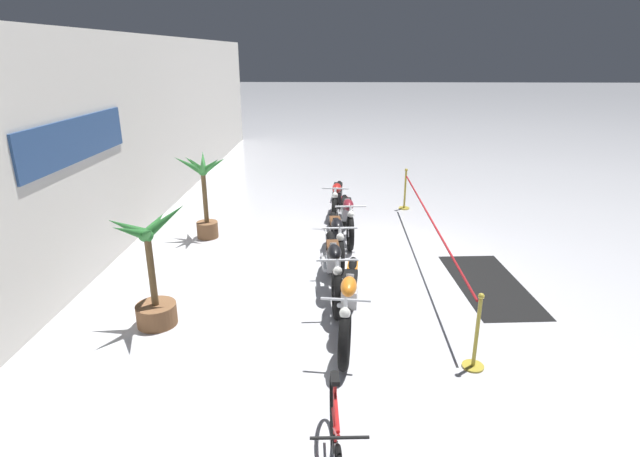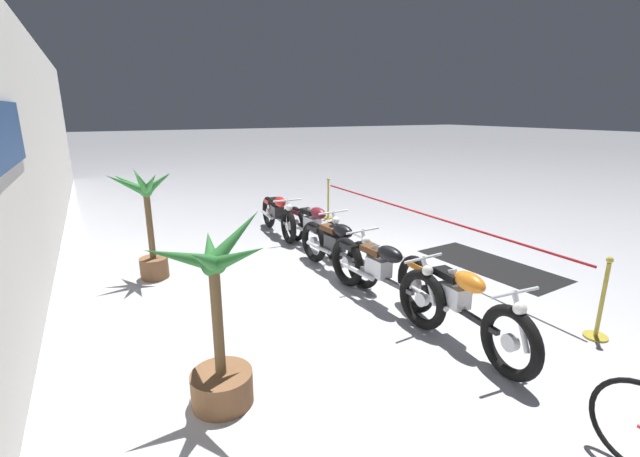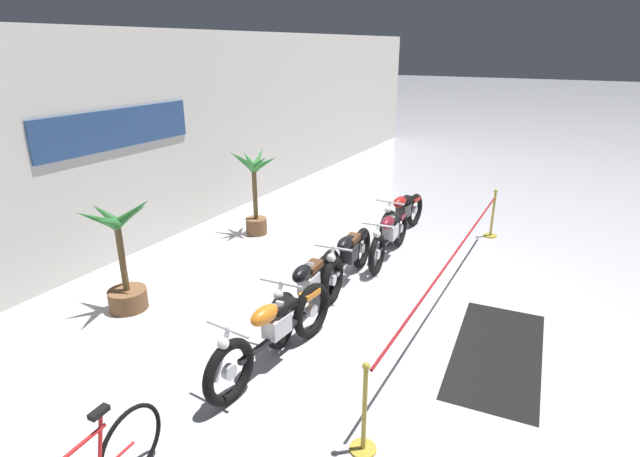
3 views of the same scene
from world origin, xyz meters
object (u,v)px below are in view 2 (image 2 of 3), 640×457
motorcycle_black_1 (381,273)px  stanchion_mid_left (328,205)px  potted_palm_right_of_row (219,333)px  motorcycle_orange_0 (457,303)px  potted_palm_left_of_row (148,219)px  motorcycle_maroon_3 (314,227)px  stanchion_far_left (466,239)px  motorcycle_red_4 (278,214)px  motorcycle_black_2 (337,247)px  floor_banner (490,265)px

motorcycle_black_1 → stanchion_mid_left: bearing=-20.5°
motorcycle_black_1 → potted_palm_right_of_row: potted_palm_right_of_row is taller
motorcycle_orange_0 → motorcycle_black_1: bearing=10.3°
potted_palm_left_of_row → potted_palm_right_of_row: size_ratio=1.00×
motorcycle_orange_0 → potted_palm_left_of_row: potted_palm_left_of_row is taller
motorcycle_maroon_3 → stanchion_far_left: stanchion_far_left is taller
stanchion_mid_left → motorcycle_red_4: bearing=115.3°
motorcycle_maroon_3 → motorcycle_red_4: bearing=9.2°
motorcycle_maroon_3 → potted_palm_right_of_row: 4.76m
motorcycle_black_2 → potted_palm_right_of_row: (-2.43, 2.65, 0.28)m
motorcycle_maroon_3 → floor_banner: motorcycle_maroon_3 is taller
stanchion_mid_left → motorcycle_black_1: bearing=159.5°
motorcycle_red_4 → motorcycle_orange_0: bearing=-178.3°
motorcycle_black_1 → stanchion_far_left: bearing=-84.8°
motorcycle_maroon_3 → potted_palm_left_of_row: (-0.08, 3.05, 0.54)m
floor_banner → motorcycle_black_1: bearing=94.1°
motorcycle_orange_0 → stanchion_mid_left: 6.29m
motorcycle_red_4 → stanchion_mid_left: 1.93m
potted_palm_right_of_row → stanchion_mid_left: (5.94, -4.41, -0.39)m
motorcycle_maroon_3 → potted_palm_right_of_row: size_ratio=1.19×
motorcycle_orange_0 → motorcycle_black_1: motorcycle_orange_0 is taller
stanchion_far_left → stanchion_mid_left: bearing=-0.0°
stanchion_far_left → motorcycle_red_4: bearing=24.3°
potted_palm_left_of_row → motorcycle_orange_0: bearing=-142.1°
motorcycle_maroon_3 → motorcycle_red_4: same height
stanchion_far_left → motorcycle_orange_0: bearing=131.6°
floor_banner → motorcycle_black_2: bearing=66.4°
motorcycle_orange_0 → potted_palm_right_of_row: (0.15, 2.83, 0.26)m
motorcycle_black_1 → potted_palm_left_of_row: size_ratio=1.29×
motorcycle_red_4 → potted_palm_left_of_row: bearing=116.6°
stanchion_far_left → motorcycle_black_1: bearing=95.2°
motorcycle_orange_0 → stanchion_mid_left: (6.08, -1.58, -0.13)m
motorcycle_red_4 → motorcycle_maroon_3: bearing=-170.8°
motorcycle_maroon_3 → stanchion_mid_left: (2.16, -1.52, -0.12)m
motorcycle_black_2 → stanchion_far_left: size_ratio=0.32×
motorcycle_orange_0 → motorcycle_black_2: motorcycle_orange_0 is taller
motorcycle_red_4 → floor_banner: size_ratio=0.84×
motorcycle_black_2 → stanchion_mid_left: stanchion_mid_left is taller
stanchion_far_left → potted_palm_left_of_row: bearing=62.0°
motorcycle_maroon_3 → stanchion_far_left: 2.95m
motorcycle_black_2 → potted_palm_right_of_row: potted_palm_right_of_row is taller
motorcycle_orange_0 → motorcycle_black_2: (2.58, 0.18, -0.01)m
stanchion_far_left → floor_banner: 1.16m
motorcycle_black_1 → motorcycle_black_2: motorcycle_black_1 is taller
motorcycle_maroon_3 → stanchion_mid_left: 2.65m
motorcycle_black_1 → motorcycle_red_4: 4.02m
motorcycle_maroon_3 → potted_palm_right_of_row: (-3.78, 2.89, 0.27)m
motorcycle_orange_0 → stanchion_far_left: stanchion_far_left is taller
motorcycle_black_2 → floor_banner: 2.88m
motorcycle_black_1 → floor_banner: size_ratio=0.95×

